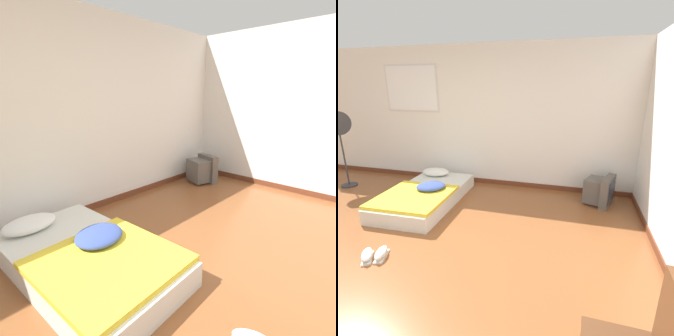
% 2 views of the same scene
% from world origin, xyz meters
% --- Properties ---
extents(ground_plane, '(20.00, 20.00, 0.00)m').
position_xyz_m(ground_plane, '(0.00, 0.00, 0.00)').
color(ground_plane, brown).
extents(wall_back, '(8.07, 0.08, 2.60)m').
position_xyz_m(wall_back, '(-0.02, 2.74, 1.29)').
color(wall_back, white).
rests_on(wall_back, ground_plane).
extents(mattress_bed, '(1.10, 1.89, 0.37)m').
position_xyz_m(mattress_bed, '(-0.55, 1.58, 0.14)').
color(mattress_bed, silver).
rests_on(mattress_bed, ground_plane).
extents(crt_tv, '(0.52, 0.54, 0.49)m').
position_xyz_m(crt_tv, '(2.25, 2.30, 0.23)').
color(crt_tv, '#56514C').
rests_on(crt_tv, ground_plane).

